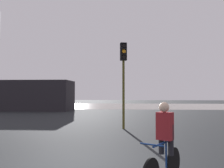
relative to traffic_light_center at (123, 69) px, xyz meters
The scene contains 3 objects.
water_strip 23.24m from the traffic_light_center, 92.41° to the left, with size 80.00×16.00×0.01m, color #9E937F.
traffic_light_center is the anchor object (origin of this frame).
cyclist 8.05m from the traffic_light_center, 82.90° to the right, with size 0.93×1.48×1.62m.
Camera 1 is at (1.24, -5.91, 1.79)m, focal length 40.00 mm.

